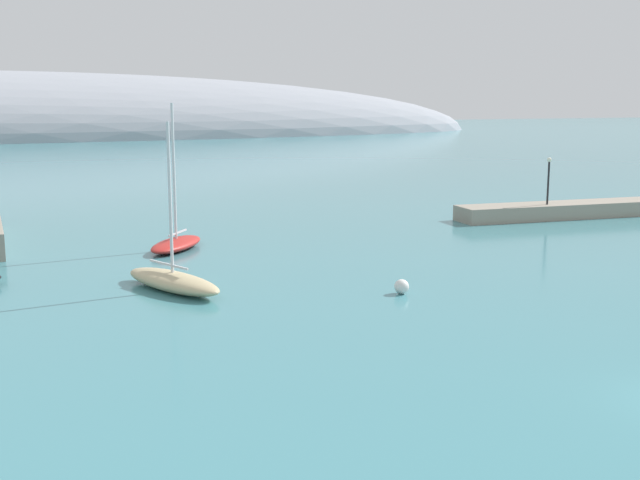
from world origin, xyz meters
TOP-DOWN VIEW (x-y plane):
  - breakwater_rocks at (23.11, 34.38)m, footprint 19.05×4.87m
  - sailboat_sand_near_shore at (-12.22, 22.10)m, footprint 4.63×7.37m
  - sailboat_red_mid_mooring at (-9.54, 32.95)m, footprint 5.28×5.85m
  - mooring_buoy_white at (-1.85, 16.90)m, footprint 0.74×0.74m
  - harbor_lamp_post at (21.02, 34.09)m, footprint 0.36×0.36m

SIDE VIEW (x-z plane):
  - mooring_buoy_white at x=-1.85m, z-range 0.00..0.74m
  - sailboat_red_mid_mooring at x=-9.54m, z-range -4.19..5.19m
  - sailboat_sand_near_shore at x=-12.22m, z-range -3.73..4.81m
  - breakwater_rocks at x=23.11m, z-range 0.00..1.22m
  - harbor_lamp_post at x=21.02m, z-range 1.70..5.49m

